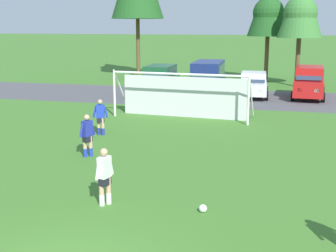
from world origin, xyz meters
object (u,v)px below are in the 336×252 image
(soccer_ball, at_px, (203,208))
(parked_car_slot_center, at_px, (309,82))
(player_winger_right, at_px, (100,117))
(parked_car_slot_left, at_px, (208,79))
(soccer_goal, at_px, (183,94))
(parked_car_slot_center_left, at_px, (253,85))
(player_winger_left, at_px, (105,177))
(parked_car_slot_far_left, at_px, (160,81))
(player_midfield_center, at_px, (87,136))

(soccer_ball, height_order, parked_car_slot_center, parked_car_slot_center)
(player_winger_right, relative_size, parked_car_slot_left, 0.34)
(soccer_goal, xyz_separation_m, parked_car_slot_left, (0.28, 6.72, 0.05))
(parked_car_slot_center_left, bearing_deg, player_winger_right, -114.52)
(player_winger_left, bearing_deg, soccer_ball, 2.44)
(parked_car_slot_center_left, bearing_deg, parked_car_slot_far_left, -168.83)
(soccer_goal, bearing_deg, player_winger_left, -87.49)
(player_midfield_center, bearing_deg, soccer_goal, 77.20)
(parked_car_slot_far_left, relative_size, parked_car_slot_left, 0.95)
(parked_car_slot_center_left, bearing_deg, parked_car_slot_left, -152.33)
(player_midfield_center, height_order, parked_car_slot_center_left, parked_car_slot_center_left)
(player_winger_right, distance_m, parked_car_slot_center_left, 14.41)
(player_midfield_center, relative_size, parked_car_slot_center_left, 0.38)
(player_winger_right, bearing_deg, player_midfield_center, -75.78)
(parked_car_slot_far_left, relative_size, parked_car_slot_center, 0.98)
(parked_car_slot_center_left, distance_m, parked_car_slot_center, 3.72)
(parked_car_slot_far_left, xyz_separation_m, parked_car_slot_center_left, (6.37, 1.26, -0.24))
(soccer_goal, xyz_separation_m, parked_car_slot_far_left, (-3.15, 7.00, -0.18))
(parked_car_slot_far_left, bearing_deg, parked_car_slot_center_left, 11.17)
(player_winger_left, relative_size, parked_car_slot_center, 0.35)
(parked_car_slot_center, bearing_deg, player_winger_left, -106.56)
(soccer_ball, distance_m, player_midfield_center, 6.79)
(parked_car_slot_center_left, bearing_deg, soccer_goal, -111.26)
(parked_car_slot_far_left, xyz_separation_m, parked_car_slot_center, (10.06, 1.61, 0.00))
(parked_car_slot_left, bearing_deg, player_winger_right, -104.74)
(player_winger_left, xyz_separation_m, parked_car_slot_center, (6.35, 21.34, 0.29))
(player_winger_right, xyz_separation_m, parked_car_slot_center, (9.67, 13.47, 0.29))
(player_midfield_center, distance_m, parked_car_slot_center, 19.09)
(parked_car_slot_far_left, bearing_deg, player_midfield_center, -85.29)
(soccer_ball, xyz_separation_m, soccer_goal, (-3.32, 12.61, 1.18))
(soccer_ball, relative_size, player_midfield_center, 0.13)
(parked_car_slot_left, relative_size, parked_car_slot_center_left, 1.13)
(soccer_ball, distance_m, player_winger_right, 9.89)
(soccer_ball, height_order, player_midfield_center, player_midfield_center)
(parked_car_slot_center, bearing_deg, parked_car_slot_far_left, -170.88)
(parked_car_slot_far_left, height_order, parked_car_slot_left, parked_car_slot_left)
(soccer_goal, distance_m, parked_car_slot_center_left, 8.87)
(player_winger_right, height_order, parked_car_slot_left, parked_car_slot_left)
(parked_car_slot_left, bearing_deg, parked_car_slot_center, 15.98)
(player_winger_left, height_order, parked_car_slot_center, parked_car_slot_center)
(player_winger_right, relative_size, parked_car_slot_center_left, 0.38)
(soccer_goal, relative_size, parked_car_slot_center, 1.61)
(soccer_goal, xyz_separation_m, parked_car_slot_center, (6.91, 8.62, -0.18))
(soccer_ball, bearing_deg, soccer_goal, 104.76)
(parked_car_slot_center_left, bearing_deg, player_winger_left, -97.21)
(soccer_goal, bearing_deg, soccer_ball, -75.24)
(parked_car_slot_center_left, bearing_deg, parked_car_slot_center, 5.53)
(parked_car_slot_left, distance_m, parked_car_slot_center_left, 3.35)
(parked_car_slot_left, distance_m, parked_car_slot_center, 6.90)
(soccer_ball, xyz_separation_m, parked_car_slot_center_left, (-0.11, 20.87, 0.77))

